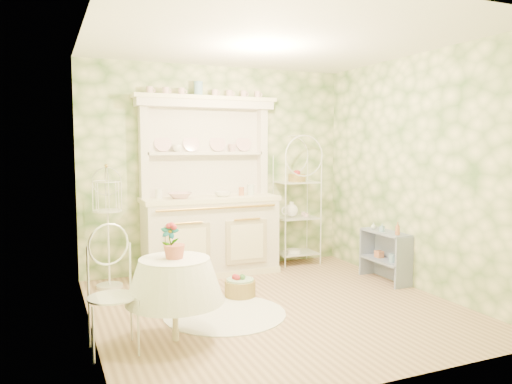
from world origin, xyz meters
name	(u,v)px	position (x,y,z in m)	size (l,w,h in m)	color
floor	(275,307)	(0.00, 0.00, 0.00)	(3.60, 3.60, 0.00)	tan
ceiling	(276,40)	(0.00, 0.00, 2.70)	(3.60, 3.60, 0.00)	white
wall_left	(88,182)	(-1.80, 0.00, 1.35)	(3.60, 3.60, 0.00)	#F3EBB3
wall_right	(417,173)	(1.80, 0.00, 1.35)	(3.60, 3.60, 0.00)	#F3EBB3
wall_back	(218,169)	(0.00, 1.80, 1.35)	(3.60, 3.60, 0.00)	#F3EBB3
wall_front	(389,192)	(0.00, -1.80, 1.35)	(3.60, 3.60, 0.00)	#F3EBB3
kitchen_dresser	(210,186)	(-0.20, 1.52, 1.15)	(1.87, 0.61, 2.29)	white
bakers_rack	(297,195)	(1.10, 1.61, 0.96)	(0.60, 0.43, 1.93)	white
side_shelf	(385,258)	(1.67, 0.37, 0.28)	(0.25, 0.66, 0.57)	#7F8BA9
round_table	(175,300)	(-1.16, -0.46, 0.35)	(0.64, 0.64, 0.70)	white
cafe_chair	(113,302)	(-1.68, -0.49, 0.41)	(0.38, 0.38, 0.83)	white
birdcage_stand	(108,227)	(-1.49, 1.39, 0.72)	(0.34, 0.34, 1.44)	white
floor_basket	(240,287)	(-0.21, 0.46, 0.11)	(0.33, 0.33, 0.21)	#A08243
lace_rug	(225,314)	(-0.55, -0.01, 0.01)	(1.21, 1.21, 0.01)	white
bowl_floral	(180,198)	(-0.61, 1.46, 1.02)	(0.30, 0.30, 0.07)	white
bowl_white	(223,196)	(-0.06, 1.44, 1.02)	(0.21, 0.21, 0.07)	white
cup_left	(177,150)	(-0.58, 1.68, 1.61)	(0.12, 0.12, 0.09)	white
cup_right	(233,149)	(0.17, 1.68, 1.61)	(0.11, 0.11, 0.10)	white
potted_geranium	(170,243)	(-1.20, -0.47, 0.85)	(0.16, 0.11, 0.30)	#3F7238
bottle_amber	(398,230)	(1.63, 0.11, 0.68)	(0.06, 0.06, 0.15)	#C0724D
bottle_blue	(382,228)	(1.62, 0.38, 0.65)	(0.05, 0.05, 0.10)	#77A3C1
bottle_glass	(373,227)	(1.63, 0.57, 0.65)	(0.06, 0.06, 0.08)	silver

